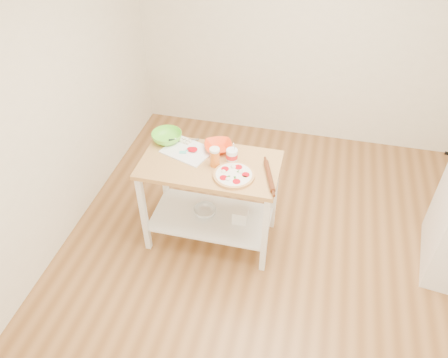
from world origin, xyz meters
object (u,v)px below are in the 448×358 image
at_px(cutting_board, 188,150).
at_px(yogurt_tub, 232,156).
at_px(pizza, 234,175).
at_px(green_bowl, 167,137).
at_px(prep_island, 210,186).
at_px(shelf_glass_bowl, 205,211).
at_px(rolling_pin, 269,176).
at_px(knife, 180,140).
at_px(spatula, 187,151).
at_px(shelf_bin, 240,215).
at_px(orange_bowl, 218,147).
at_px(beer_pint, 215,157).

distance_m(cutting_board, yogurt_tub, 0.41).
xyz_separation_m(pizza, green_bowl, (-0.69, 0.35, 0.03)).
xyz_separation_m(prep_island, shelf_glass_bowl, (-0.07, 0.03, -0.36)).
height_order(yogurt_tub, rolling_pin, yogurt_tub).
distance_m(yogurt_tub, rolling_pin, 0.37).
relative_size(pizza, knife, 1.28).
height_order(prep_island, pizza, pizza).
xyz_separation_m(prep_island, spatula, (-0.23, 0.09, 0.27)).
xyz_separation_m(pizza, shelf_bin, (0.04, 0.14, -0.59)).
bearing_deg(shelf_glass_bowl, rolling_pin, -10.08).
relative_size(orange_bowl, green_bowl, 0.90).
height_order(spatula, green_bowl, green_bowl).
xyz_separation_m(prep_island, cutting_board, (-0.23, 0.12, 0.26)).
xyz_separation_m(prep_island, green_bowl, (-0.45, 0.22, 0.29)).
bearing_deg(shelf_bin, shelf_glass_bowl, 178.72).
relative_size(green_bowl, yogurt_tub, 1.29).
height_order(cutting_board, spatula, cutting_board).
bearing_deg(rolling_pin, prep_island, 171.63).
relative_size(green_bowl, rolling_pin, 0.73).
relative_size(cutting_board, spatula, 3.26).
bearing_deg(yogurt_tub, spatula, 176.63).
relative_size(yogurt_tub, shelf_bin, 1.58).
bearing_deg(yogurt_tub, shelf_bin, -26.79).
relative_size(orange_bowl, yogurt_tub, 1.16).
height_order(spatula, knife, knife).
bearing_deg(rolling_pin, pizza, -170.20).
relative_size(cutting_board, rolling_pin, 1.30).
xyz_separation_m(prep_island, rolling_pin, (0.52, -0.08, 0.27)).
height_order(knife, shelf_bin, knife).
bearing_deg(shelf_bin, knife, 160.63).
relative_size(prep_island, spatula, 8.02).
bearing_deg(yogurt_tub, rolling_pin, -23.12).
distance_m(cutting_board, knife, 0.16).
distance_m(prep_island, beer_pint, 0.34).
height_order(pizza, green_bowl, green_bowl).
relative_size(prep_island, yogurt_tub, 5.64).
height_order(beer_pint, shelf_bin, beer_pint).
xyz_separation_m(prep_island, beer_pint, (0.05, -0.02, 0.34)).
xyz_separation_m(green_bowl, beer_pint, (0.50, -0.24, 0.04)).
distance_m(yogurt_tub, shelf_bin, 0.64).
xyz_separation_m(cutting_board, beer_pint, (0.28, -0.14, 0.08)).
bearing_deg(spatula, cutting_board, 90.67).
bearing_deg(shelf_glass_bowl, cutting_board, 150.50).
relative_size(prep_island, green_bowl, 4.36).
bearing_deg(beer_pint, prep_island, 160.35).
height_order(pizza, spatula, pizza).
bearing_deg(orange_bowl, spatula, -156.42).
height_order(prep_island, cutting_board, cutting_board).
bearing_deg(green_bowl, beer_pint, -25.51).
xyz_separation_m(green_bowl, shelf_glass_bowl, (0.39, -0.19, -0.65)).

